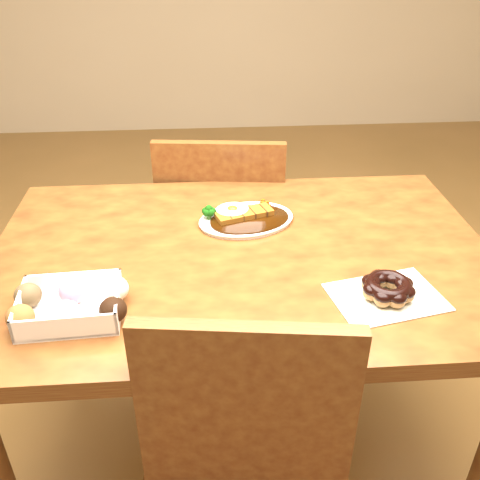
{
  "coord_description": "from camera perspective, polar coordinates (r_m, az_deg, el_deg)",
  "views": [
    {
      "loc": [
        -0.08,
        -1.07,
        1.44
      ],
      "look_at": [
        -0.01,
        -0.04,
        0.81
      ],
      "focal_mm": 40.0,
      "sensor_mm": 36.0,
      "label": 1
    }
  ],
  "objects": [
    {
      "name": "ground",
      "position": [
        1.8,
        0.16,
        -21.82
      ],
      "size": [
        6.0,
        6.0,
        0.0
      ],
      "primitive_type": "plane",
      "color": "brown",
      "rests_on": "ground"
    },
    {
      "name": "table",
      "position": [
        1.34,
        0.2,
        -4.82
      ],
      "size": [
        1.2,
        0.8,
        0.75
      ],
      "color": "#4F210F",
      "rests_on": "ground"
    },
    {
      "name": "chair_far",
      "position": [
        1.88,
        -1.81,
        0.52
      ],
      "size": [
        0.46,
        0.46,
        0.87
      ],
      "rotation": [
        0.0,
        0.0,
        3.03
      ],
      "color": "#4F210F",
      "rests_on": "ground"
    },
    {
      "name": "katsu_curry_plate",
      "position": [
        1.4,
        0.47,
        2.42
      ],
      "size": [
        0.28,
        0.23,
        0.05
      ],
      "rotation": [
        0.0,
        0.0,
        0.25
      ],
      "color": "white",
      "rests_on": "table"
    },
    {
      "name": "donut_box",
      "position": [
        1.12,
        -17.69,
        -6.49
      ],
      "size": [
        0.23,
        0.16,
        0.06
      ],
      "rotation": [
        0.0,
        0.0,
        0.06
      ],
      "color": "white",
      "rests_on": "table"
    },
    {
      "name": "pon_de_ring",
      "position": [
        1.16,
        15.49,
        -5.05
      ],
      "size": [
        0.26,
        0.2,
        0.04
      ],
      "rotation": [
        0.0,
        0.0,
        0.21
      ],
      "color": "silver",
      "rests_on": "table"
    }
  ]
}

